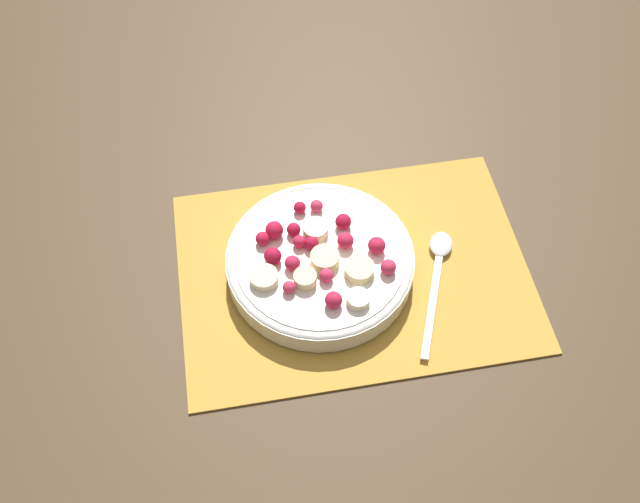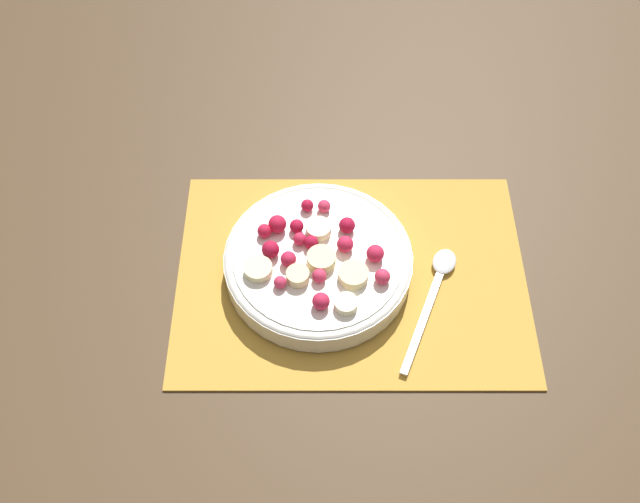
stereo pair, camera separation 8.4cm
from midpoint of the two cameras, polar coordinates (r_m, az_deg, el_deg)
The scene contains 4 objects.
ground_plane at distance 0.88m, azimuth 5.41°, elevation -2.17°, with size 3.00×3.00×0.00m, color #4C3823.
placemat at distance 0.87m, azimuth 5.43°, elevation -2.06°, with size 0.43×0.30×0.01m.
fruit_bowl at distance 0.85m, azimuth 2.79°, elevation -0.95°, with size 0.23×0.23×0.05m.
spoon at distance 0.87m, azimuth 12.17°, elevation -2.75°, with size 0.08×0.17×0.01m.
Camera 2 is at (-0.04, -0.47, 0.74)m, focal length 40.00 mm.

